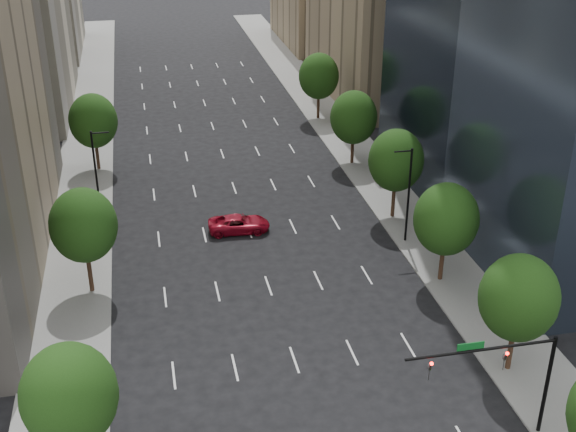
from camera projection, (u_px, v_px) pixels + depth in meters
sidewalk_left at (78, 246)px, 66.21m from camera, size 6.00×200.00×0.15m
sidewalk_right at (407, 215)px, 71.88m from camera, size 6.00×200.00×0.15m
tree_right_1 at (519, 298)px, 48.01m from camera, size 5.20×5.20×8.75m
tree_right_2 at (446, 219)px, 58.62m from camera, size 5.20×5.20×8.61m
tree_right_3 at (396, 160)px, 69.03m from camera, size 5.20×5.20×8.89m
tree_right_4 at (354, 117)px, 81.52m from camera, size 5.20×5.20×8.46m
tree_right_5 at (319, 76)px, 95.45m from camera, size 5.20×5.20×8.75m
tree_left_0 at (69, 396)px, 39.38m from camera, size 5.20×5.20×8.75m
tree_left_1 at (83, 225)px, 56.86m from camera, size 5.20×5.20×8.97m
tree_left_2 at (93, 121)px, 79.83m from camera, size 5.20×5.20×8.68m
streetlight_rn at (408, 193)px, 65.00m from camera, size 1.70×0.20×9.00m
streetlight_ln at (97, 174)px, 68.88m from camera, size 1.70×0.20×9.00m
traffic_signal at (511, 369)px, 42.36m from camera, size 9.12×0.40×7.38m
car_red_far at (239, 224)px, 68.59m from camera, size 5.81×2.94×1.58m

